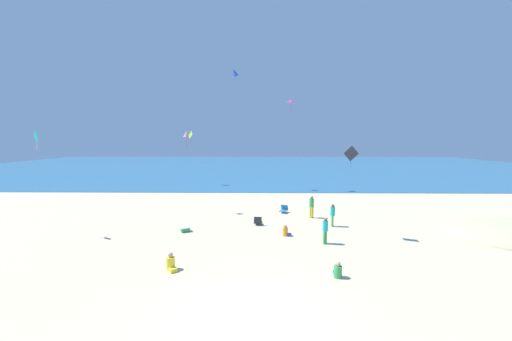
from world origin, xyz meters
name	(u,v)px	position (x,y,z in m)	size (l,w,h in m)	color
ground_plane	(257,226)	(0.00, 10.00, 0.00)	(120.00, 120.00, 0.00)	beige
ocean_water	(259,166)	(0.00, 51.67, 0.03)	(120.00, 60.00, 0.05)	teal
beach_chair_far_right	(258,221)	(0.07, 10.29, 0.25)	(0.57, 0.63, 0.57)	black
beach_chair_mid_beach	(284,209)	(2.06, 13.58, 0.26)	(0.74, 0.82, 0.59)	#2370B2
cooler_box	(185,229)	(-4.42, 8.85, 0.14)	(0.66, 0.59, 0.28)	#339956
person_0	(338,271)	(3.43, 3.10, 0.25)	(0.34, 0.56, 0.69)	green
person_1	(333,214)	(4.94, 10.07, 0.85)	(0.34, 0.34, 1.48)	green
person_2	(325,229)	(3.76, 6.94, 0.84)	(0.41, 0.41, 1.46)	green
person_3	(171,263)	(-3.70, 3.67, 0.29)	(0.62, 0.69, 0.77)	yellow
person_4	(286,232)	(1.73, 8.19, 0.24)	(0.54, 0.33, 0.65)	orange
person_5	(312,205)	(3.93, 12.12, 0.93)	(0.39, 0.39, 1.62)	yellow
kite_pink	(186,134)	(-5.43, 13.65, 6.07)	(0.50, 0.44, 1.33)	pink
kite_lime	(191,135)	(-8.34, 26.98, 6.19)	(0.68, 0.82, 1.39)	#99DB33
kite_black	(351,154)	(5.36, 8.00, 4.88)	(0.68, 0.64, 1.23)	black
kite_magenta	(291,101)	(3.53, 23.36, 9.76)	(0.99, 0.87, 1.70)	#DB3DA8
kite_teal	(36,137)	(-12.67, 8.08, 5.82)	(0.55, 0.46, 1.13)	#1EADAD
kite_blue	(235,73)	(-2.62, 23.99, 12.91)	(1.15, 1.11, 2.01)	blue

